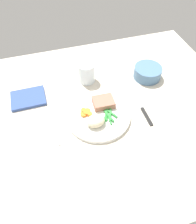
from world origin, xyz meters
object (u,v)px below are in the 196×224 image
Objects in this scene: napkin at (28,98)px; fork at (55,127)px; knife at (141,107)px; water_glass at (87,74)px; meat_portion at (103,102)px; dinner_plate at (98,115)px; salad_bowl at (148,72)px.

fork is at bearing -64.39° from napkin.
fork is at bearing -175.58° from knife.
knife is 27.03cm from water_glass.
meat_portion is 20.41cm from fork.
dinner_plate is at bearing -93.24° from water_glass.
knife is (14.32, -4.15, -2.68)cm from meat_portion.
knife is 1.51× the size of napkin.
fork is 27.78cm from water_glass.
meat_portion is 26.67cm from salad_bowl.
fork is at bearing -160.33° from salad_bowl.
water_glass is (17.68, 21.14, 3.51)cm from fork.
dinner_plate reaches higher than fork.
salad_bowl is at bearing -1.31° from napkin.
salad_bowl reaches higher than fork.
meat_portion is at bearing 15.15° from fork.
fork is (-19.81, -4.12, -2.68)cm from meat_portion.
napkin is at bearing 155.45° from meat_portion.
salad_bowl reaches higher than dinner_plate.
salad_bowl is (27.35, 15.42, 2.09)cm from dinner_plate.
napkin reaches higher than knife.
salad_bowl is 51.99cm from napkin.
meat_portion is at bearing 49.40° from dinner_plate.
water_glass is 26.74cm from salad_bowl.
knife is 1.71× the size of salad_bowl.
fork is 46.64cm from salad_bowl.
knife is at bearing -0.93° from dinner_plate.
meat_portion is at bearing -24.55° from napkin.
water_glass is 26.29cm from napkin.
salad_bowl is at bearing 25.68° from meat_portion.
meat_portion is 0.39× the size of knife.
fork is 18.70cm from napkin.
dinner_plate is 21.12cm from water_glass.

